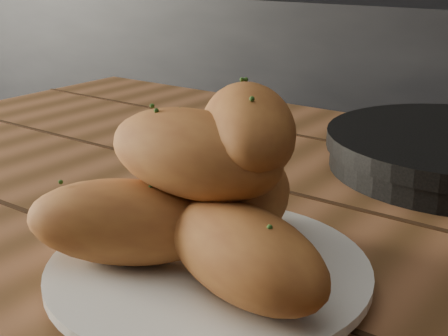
# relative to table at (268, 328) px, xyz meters

# --- Properties ---
(counter) EXTENTS (2.80, 0.60, 0.90)m
(counter) POSITION_rel_table_xyz_m (-0.61, 1.00, -0.20)
(counter) COLOR black
(counter) RESTS_ON ground
(table) EXTENTS (1.37, 0.93, 0.75)m
(table) POSITION_rel_table_xyz_m (0.00, 0.00, 0.00)
(table) COLOR brown
(table) RESTS_ON ground
(plate) EXTENTS (0.25, 0.25, 0.02)m
(plate) POSITION_rel_table_xyz_m (0.01, -0.11, 0.11)
(plate) COLOR white
(plate) RESTS_ON table
(bread_rolls) EXTENTS (0.27, 0.23, 0.14)m
(bread_rolls) POSITION_rel_table_xyz_m (0.01, -0.10, 0.18)
(bread_rolls) COLOR #A9672F
(bread_rolls) RESTS_ON plate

